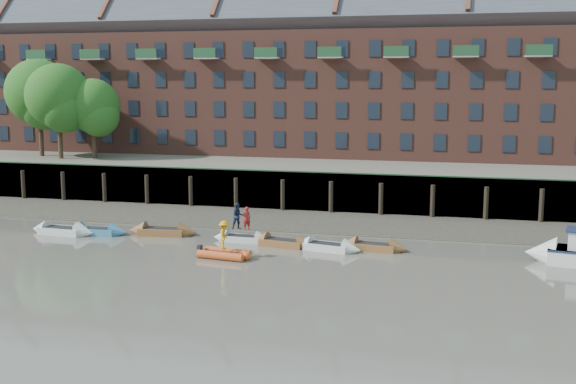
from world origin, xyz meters
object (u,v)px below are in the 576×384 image
(person_rower_b, at_px, (238,216))
(rowboat_0, at_px, (62,231))
(rowboat_3, at_px, (242,239))
(rowboat_6, at_px, (373,247))
(rowboat_5, at_px, (327,247))
(rowboat_4, at_px, (283,243))
(motor_launch, at_px, (576,253))
(person_rower_a, at_px, (246,218))
(rowboat_2, at_px, (163,231))
(person_rib_crew, at_px, (224,235))
(rib_tender, at_px, (226,254))
(rowboat_1, at_px, (96,231))

(person_rower_b, bearing_deg, rowboat_0, 153.92)
(rowboat_3, height_order, rowboat_6, rowboat_6)
(rowboat_0, xyz_separation_m, rowboat_5, (18.80, -0.14, -0.02))
(rowboat_3, height_order, rowboat_4, rowboat_4)
(rowboat_4, height_order, motor_launch, motor_launch)
(rowboat_4, bearing_deg, rowboat_6, 12.71)
(person_rower_a, bearing_deg, rowboat_2, -43.17)
(person_rower_b, distance_m, person_rib_crew, 4.67)
(rowboat_0, relative_size, rib_tender, 1.50)
(motor_launch, bearing_deg, rib_tender, 19.54)
(rowboat_0, height_order, person_rower_b, person_rower_b)
(rowboat_4, relative_size, person_rower_a, 2.93)
(person_rower_a, distance_m, person_rib_crew, 4.54)
(rowboat_4, height_order, rowboat_5, rowboat_5)
(rowboat_4, bearing_deg, rowboat_3, 177.70)
(rib_tender, relative_size, person_rower_b, 1.90)
(motor_launch, bearing_deg, rowboat_3, 7.16)
(rib_tender, height_order, motor_launch, motor_launch)
(rowboat_6, relative_size, person_rower_a, 2.87)
(rowboat_0, height_order, rib_tender, rowboat_0)
(rowboat_3, bearing_deg, rib_tender, -83.19)
(rowboat_1, relative_size, rowboat_2, 0.91)
(rowboat_1, bearing_deg, rowboat_2, 8.99)
(rowboat_1, bearing_deg, motor_launch, -3.70)
(rowboat_6, distance_m, rib_tender, 9.37)
(motor_launch, xyz_separation_m, person_rower_b, (-21.04, 1.05, 0.99))
(rib_tender, xyz_separation_m, person_rower_a, (-0.12, 4.53, 1.33))
(rowboat_0, relative_size, rowboat_1, 1.10)
(person_rower_a, bearing_deg, motor_launch, 138.73)
(rowboat_2, height_order, rowboat_5, rowboat_2)
(rib_tender, bearing_deg, motor_launch, 17.80)
(rowboat_1, distance_m, rowboat_2, 4.66)
(rib_tender, bearing_deg, rowboat_4, 64.10)
(rowboat_1, xyz_separation_m, rowboat_5, (16.51, -0.67, -0.00))
(rowboat_0, height_order, motor_launch, motor_launch)
(rowboat_1, height_order, rowboat_3, rowboat_1)
(motor_launch, bearing_deg, rowboat_2, 6.42)
(person_rib_crew, bearing_deg, rowboat_1, 57.97)
(rowboat_0, height_order, rowboat_6, rowboat_0)
(rowboat_1, relative_size, rowboat_3, 1.12)
(rib_tender, bearing_deg, person_rib_crew, -169.98)
(rowboat_4, xyz_separation_m, motor_launch, (17.73, -0.27, 0.46))
(rowboat_5, bearing_deg, person_rower_b, -179.56)
(rowboat_0, xyz_separation_m, rowboat_3, (12.83, 0.88, -0.04))
(rowboat_0, height_order, person_rower_a, person_rower_a)
(person_rower_a, bearing_deg, rowboat_1, -36.23)
(rowboat_6, bearing_deg, rowboat_4, -170.32)
(rowboat_2, xyz_separation_m, rowboat_5, (11.94, -1.62, -0.02))
(rowboat_5, distance_m, motor_launch, 14.74)
(rowboat_4, distance_m, person_rower_b, 3.69)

